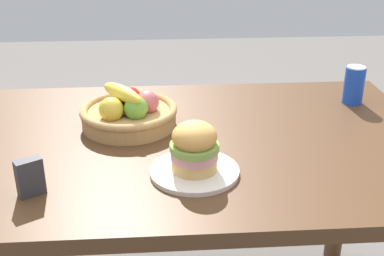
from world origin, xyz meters
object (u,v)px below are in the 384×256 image
at_px(plate, 194,171).
at_px(soda_can, 354,85).
at_px(sandwich, 194,147).
at_px(napkin_holder, 30,177).
at_px(fruit_basket, 129,112).

xyz_separation_m(plate, soda_can, (0.56, 0.44, 0.06)).
height_order(plate, soda_can, soda_can).
bearing_deg(soda_can, sandwich, -142.07).
distance_m(sandwich, napkin_holder, 0.39).
xyz_separation_m(fruit_basket, napkin_holder, (-0.21, -0.37, -0.00)).
bearing_deg(plate, fruit_basket, 120.19).
distance_m(soda_can, napkin_holder, 1.07).
bearing_deg(fruit_basket, plate, -59.81).
bearing_deg(plate, soda_can, 37.93).
relative_size(soda_can, napkin_holder, 1.40).
height_order(plate, sandwich, sandwich).
height_order(sandwich, napkin_holder, sandwich).
distance_m(fruit_basket, napkin_holder, 0.42).
bearing_deg(plate, napkin_holder, -169.49).
distance_m(plate, sandwich, 0.07).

